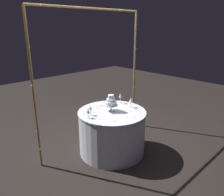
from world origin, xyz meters
TOP-DOWN VIEW (x-y plane):
  - ground_plane at (0.00, 0.00)m, footprint 12.00×12.00m
  - decorative_arch at (-0.00, 0.46)m, footprint 2.21×0.06m
  - main_table at (0.00, 0.00)m, footprint 1.12×1.12m
  - tiered_cake at (0.00, 0.02)m, footprint 0.22×0.22m
  - wine_glass_0 at (-0.35, 0.12)m, footprint 0.06×0.06m
  - wine_glass_1 at (0.37, -0.09)m, footprint 0.06×0.06m
  - wine_glass_2 at (0.39, 0.19)m, footprint 0.06×0.06m
  - wine_glass_3 at (-0.45, 0.05)m, footprint 0.06×0.06m
  - cake_knife at (0.15, 0.28)m, footprint 0.29×0.11m
  - rose_petal_0 at (-0.09, -0.11)m, footprint 0.03×0.04m
  - rose_petal_1 at (0.07, -0.42)m, footprint 0.03×0.02m
  - rose_petal_2 at (0.15, 0.17)m, footprint 0.04×0.04m
  - rose_petal_3 at (-0.41, 0.21)m, footprint 0.03×0.04m
  - rose_petal_4 at (-0.25, -0.32)m, footprint 0.04×0.04m
  - rose_petal_5 at (-0.06, 0.23)m, footprint 0.04×0.03m
  - rose_petal_6 at (0.05, -0.11)m, footprint 0.04×0.03m
  - rose_petal_7 at (-0.18, 0.37)m, footprint 0.04×0.03m
  - rose_petal_8 at (0.29, 0.42)m, footprint 0.04×0.03m
  - rose_petal_9 at (-0.23, 0.17)m, footprint 0.03×0.04m
  - rose_petal_10 at (-0.02, -0.35)m, footprint 0.04×0.04m
  - rose_petal_11 at (-0.34, -0.12)m, footprint 0.04×0.04m
  - rose_petal_12 at (0.21, -0.23)m, footprint 0.04×0.05m
  - rose_petal_13 at (-0.06, 0.31)m, footprint 0.04×0.03m
  - rose_petal_14 at (-0.37, -0.04)m, footprint 0.03×0.02m
  - rose_petal_15 at (0.34, -0.27)m, footprint 0.04×0.03m
  - rose_petal_16 at (0.36, -0.22)m, footprint 0.04×0.03m
  - rose_petal_17 at (0.28, -0.37)m, footprint 0.04×0.03m
  - rose_petal_18 at (-0.39, 0.03)m, footprint 0.03×0.04m
  - rose_petal_19 at (0.28, 0.35)m, footprint 0.04×0.04m
  - rose_petal_20 at (0.33, -0.19)m, footprint 0.03×0.04m

SIDE VIEW (x-z plane):
  - ground_plane at x=0.00m, z-range 0.00..0.00m
  - main_table at x=0.00m, z-range 0.00..0.74m
  - rose_petal_0 at x=-0.09m, z-range 0.74..0.74m
  - rose_petal_1 at x=0.07m, z-range 0.74..0.74m
  - rose_petal_2 at x=0.15m, z-range 0.74..0.74m
  - rose_petal_3 at x=-0.41m, z-range 0.74..0.74m
  - rose_petal_4 at x=-0.25m, z-range 0.74..0.74m
  - rose_petal_5 at x=-0.06m, z-range 0.74..0.74m
  - rose_petal_6 at x=0.05m, z-range 0.74..0.74m
  - rose_petal_7 at x=-0.18m, z-range 0.74..0.74m
  - rose_petal_8 at x=0.29m, z-range 0.74..0.74m
  - rose_petal_9 at x=-0.23m, z-range 0.74..0.74m
  - rose_petal_10 at x=-0.02m, z-range 0.74..0.74m
  - rose_petal_11 at x=-0.34m, z-range 0.74..0.74m
  - rose_petal_12 at x=0.21m, z-range 0.74..0.74m
  - rose_petal_13 at x=-0.06m, z-range 0.74..0.74m
  - rose_petal_14 at x=-0.37m, z-range 0.74..0.74m
  - rose_petal_15 at x=0.34m, z-range 0.74..0.74m
  - rose_petal_16 at x=0.36m, z-range 0.74..0.74m
  - rose_petal_17 at x=0.28m, z-range 0.74..0.74m
  - rose_petal_18 at x=-0.39m, z-range 0.74..0.74m
  - rose_petal_19 at x=0.28m, z-range 0.74..0.74m
  - rose_petal_20 at x=0.33m, z-range 0.74..0.74m
  - cake_knife at x=0.15m, z-range 0.74..0.75m
  - wine_glass_3 at x=-0.45m, z-range 0.77..0.92m
  - wine_glass_0 at x=-0.35m, z-range 0.78..0.92m
  - wine_glass_1 at x=0.37m, z-range 0.78..0.96m
  - wine_glass_2 at x=0.39m, z-range 0.78..0.97m
  - tiered_cake at x=0.00m, z-range 0.76..1.03m
  - decorative_arch at x=0.00m, z-range 0.36..2.70m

